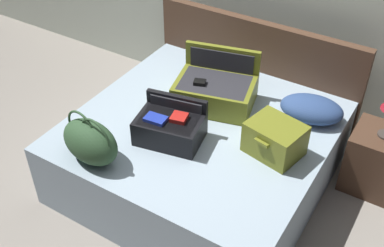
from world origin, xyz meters
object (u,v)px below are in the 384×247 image
Objects in this scene: hard_case_large at (215,90)px; duffel_bag at (90,141)px; bed at (201,152)px; hard_case_small at (275,139)px; nightstand at (377,161)px; pillow_near_headboard at (312,109)px; hard_case_medium at (170,127)px.

hard_case_large is 1.44× the size of duffel_bag.
hard_case_small is at bearing -0.08° from bed.
hard_case_small is 0.98m from nightstand.
hard_case_large reaches higher than pillow_near_headboard.
bed is at bearing 58.18° from duffel_bag.
pillow_near_headboard is at bearing 33.27° from hard_case_medium.
hard_case_medium reaches higher than nightstand.
hard_case_large is 0.69m from hard_case_small.
hard_case_large is at bearing -164.61° from nightstand.
duffel_bag is at bearing -140.57° from nightstand.
hard_case_small is 0.50m from pillow_near_headboard.
pillow_near_headboard is at bearing -165.36° from nightstand.
hard_case_medium is 1.08× the size of duffel_bag.
hard_case_small is at bearing 34.79° from duffel_bag.
hard_case_large reaches higher than bed.
duffel_bag is (-0.44, -0.71, 0.42)m from bed.
duffel_bag reaches higher than bed.
hard_case_large reaches higher than hard_case_small.
hard_case_medium is 1.24× the size of hard_case_small.
hard_case_large is 1.66× the size of hard_case_small.
hard_case_small is at bearing 9.23° from hard_case_medium.
pillow_near_headboard is at bearing 47.65° from duffel_bag.
hard_case_small is (0.63, -0.29, -0.01)m from hard_case_large.
duffel_bag is at bearing -125.26° from hard_case_large.
hard_case_medium is at bearing -135.40° from pillow_near_headboard.
pillow_near_headboard is at bearing 92.93° from hard_case_small.
nightstand is (0.62, 0.64, -0.41)m from hard_case_small.
duffel_bag is 1.63m from pillow_near_headboard.
hard_case_small is at bearing -134.10° from nightstand.
duffel_bag reaches higher than nightstand.
hard_case_medium is at bearing -145.52° from nightstand.
hard_case_medium is at bearing -147.29° from hard_case_small.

